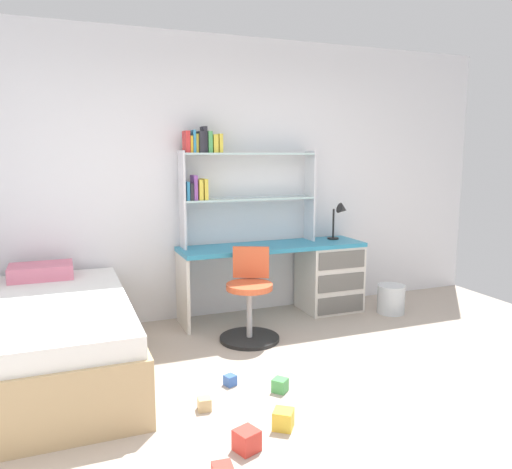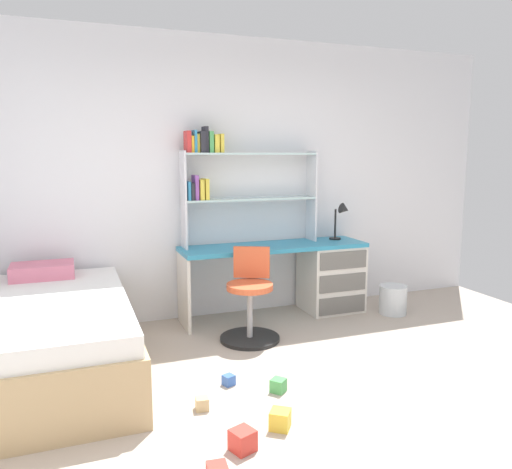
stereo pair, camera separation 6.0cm
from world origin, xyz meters
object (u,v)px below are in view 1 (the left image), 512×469
object	(u,v)px
waste_bin	(391,299)
toy_block_red_4	(247,440)
desk	(316,273)
toy_block_natural_1	(204,404)
bookshelf_hutch	(229,175)
desk_lamp	(341,215)
swivel_chair	(250,304)
bed_platform	(41,341)
toy_block_yellow_3	(283,419)
toy_block_blue_2	(230,380)
toy_block_green_0	(280,385)

from	to	relation	value
waste_bin	toy_block_red_4	size ratio (longest dim) A/B	2.43
desk	toy_block_natural_1	world-z (taller)	desk
bookshelf_hutch	desk_lamp	size ratio (longest dim) A/B	3.51
swivel_chair	toy_block_red_4	xyz separation A→B (m)	(-0.61, -1.57, -0.26)
desk_lamp	bed_platform	distance (m)	3.05
bookshelf_hutch	toy_block_yellow_3	xyz separation A→B (m)	(-0.36, -2.08, -1.35)
bookshelf_hutch	waste_bin	xyz separation A→B (m)	(1.56, -0.48, -1.26)
bed_platform	waste_bin	bearing A→B (deg)	6.43
desk_lamp	toy_block_blue_2	bearing A→B (deg)	-141.11
waste_bin	toy_block_green_0	world-z (taller)	waste_bin
waste_bin	toy_block_red_4	distance (m)	2.80
bed_platform	toy_block_red_4	xyz separation A→B (m)	(1.05, -1.36, -0.23)
desk_lamp	toy_block_blue_2	xyz separation A→B (m)	(-1.66, -1.34, -0.94)
toy_block_red_4	desk_lamp	bearing A→B (deg)	49.28
toy_block_natural_1	toy_block_yellow_3	world-z (taller)	toy_block_yellow_3
toy_block_yellow_3	toy_block_red_4	bearing A→B (deg)	-154.52
swivel_chair	toy_block_blue_2	world-z (taller)	swivel_chair
waste_bin	toy_block_green_0	bearing A→B (deg)	-146.48
toy_block_red_4	toy_block_yellow_3	bearing A→B (deg)	25.48
bed_platform	toy_block_natural_1	size ratio (longest dim) A/B	24.47
desk	bed_platform	xyz separation A→B (m)	(-2.57, -0.72, -0.11)
bed_platform	toy_block_blue_2	distance (m)	1.37
toy_block_blue_2	toy_block_red_4	xyz separation A→B (m)	(-0.16, -0.78, 0.02)
swivel_chair	desk_lamp	bearing A→B (deg)	24.34
desk_lamp	swivel_chair	bearing A→B (deg)	-155.66
waste_bin	toy_block_blue_2	world-z (taller)	waste_bin
toy_block_natural_1	swivel_chair	bearing A→B (deg)	56.30
toy_block_blue_2	toy_block_natural_1	bearing A→B (deg)	-134.08
toy_block_red_4	toy_block_natural_1	bearing A→B (deg)	100.61
toy_block_green_0	toy_block_yellow_3	size ratio (longest dim) A/B	0.80
desk	toy_block_natural_1	distance (m)	2.28
bed_platform	waste_bin	world-z (taller)	bed_platform
toy_block_natural_1	toy_block_red_4	xyz separation A→B (m)	(0.10, -0.51, 0.02)
desk_lamp	toy_block_natural_1	xyz separation A→B (m)	(-1.92, -1.61, -0.94)
desk	toy_block_red_4	distance (m)	2.59
swivel_chair	toy_block_red_4	world-z (taller)	swivel_chair
desk_lamp	toy_block_green_0	xyz separation A→B (m)	(-1.37, -1.55, -0.93)
waste_bin	toy_block_yellow_3	distance (m)	2.50
desk_lamp	toy_block_natural_1	bearing A→B (deg)	-140.06
desk	toy_block_green_0	xyz separation A→B (m)	(-1.07, -1.51, -0.35)
waste_bin	toy_block_natural_1	bearing A→B (deg)	-152.15
toy_block_green_0	toy_block_blue_2	world-z (taller)	toy_block_green_0
desk	bed_platform	distance (m)	2.67
bookshelf_hutch	waste_bin	size ratio (longest dim) A/B	4.66
toy_block_green_0	toy_block_red_4	bearing A→B (deg)	-128.64
bookshelf_hutch	toy_block_green_0	size ratio (longest dim) A/B	14.78
desk	swivel_chair	xyz separation A→B (m)	(-0.91, -0.51, -0.08)
toy_block_green_0	swivel_chair	bearing A→B (deg)	81.04
desk_lamp	swivel_chair	size ratio (longest dim) A/B	0.48
bookshelf_hutch	toy_block_red_4	world-z (taller)	bookshelf_hutch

